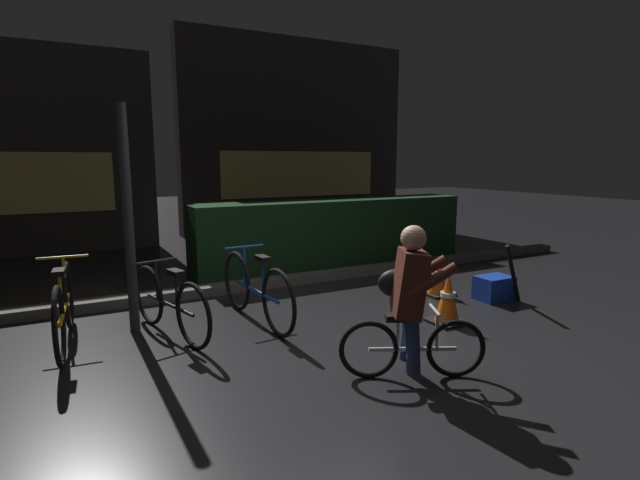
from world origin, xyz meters
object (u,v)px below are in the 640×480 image
object	(u,v)px
parked_bike_center_right	(256,290)
cyclist	(410,302)
parked_bike_center_left	(169,303)
traffic_cone_near	(448,299)
street_post	(128,221)
traffic_cone_far	(438,276)
closed_umbrella	(513,274)
blue_crate	(494,288)
parked_bike_left_mid	(64,308)

from	to	relation	value
parked_bike_center_right	cyclist	distance (m)	1.96
parked_bike_center_left	traffic_cone_near	size ratio (longest dim) A/B	2.79
street_post	parked_bike_center_right	bearing A→B (deg)	-13.93
street_post	traffic_cone_far	distance (m)	3.81
street_post	traffic_cone_near	xyz separation A→B (m)	(3.01, -1.30, -0.88)
parked_bike_center_right	traffic_cone_far	bearing A→B (deg)	-96.76
cyclist	parked_bike_center_right	bearing A→B (deg)	134.87
cyclist	closed_umbrella	xyz separation A→B (m)	(2.36, 0.99, -0.25)
traffic_cone_far	cyclist	size ratio (longest dim) A/B	0.41
street_post	parked_bike_center_right	xyz separation A→B (m)	(1.21, -0.30, -0.78)
street_post	traffic_cone_far	xyz separation A→B (m)	(3.68, -0.39, -0.90)
street_post	cyclist	world-z (taller)	street_post
parked_bike_center_right	cyclist	bearing A→B (deg)	-166.02
street_post	blue_crate	bearing A→B (deg)	-12.22
blue_crate	parked_bike_left_mid	bearing A→B (deg)	170.07
street_post	blue_crate	world-z (taller)	street_post
traffic_cone_far	traffic_cone_near	bearing A→B (deg)	-126.29
cyclist	closed_umbrella	distance (m)	2.57
parked_bike_left_mid	cyclist	size ratio (longest dim) A/B	1.41
parked_bike_left_mid	traffic_cone_far	bearing A→B (deg)	-90.03
parked_bike_center_left	cyclist	world-z (taller)	cyclist
parked_bike_center_left	traffic_cone_far	world-z (taller)	parked_bike_center_left
parked_bike_left_mid	blue_crate	bearing A→B (deg)	-95.59
cyclist	parked_bike_center_left	bearing A→B (deg)	155.72
traffic_cone_near	blue_crate	xyz separation A→B (m)	(1.14, 0.40, -0.12)
traffic_cone_far	cyclist	distance (m)	2.57
parked_bike_center_right	blue_crate	bearing A→B (deg)	-106.12
street_post	traffic_cone_near	world-z (taller)	street_post
blue_crate	cyclist	distance (m)	2.68
closed_umbrella	cyclist	bearing A→B (deg)	6.57
street_post	cyclist	bearing A→B (deg)	-49.48
street_post	parked_bike_center_left	xyz separation A→B (m)	(0.30, -0.28, -0.81)
traffic_cone_far	cyclist	xyz separation A→B (m)	(-1.85, -1.74, 0.38)
blue_crate	traffic_cone_near	bearing A→B (deg)	-160.68
parked_bike_center_left	parked_bike_left_mid	bearing A→B (deg)	61.19
blue_crate	closed_umbrella	xyz separation A→B (m)	(0.03, -0.25, 0.23)
parked_bike_center_left	traffic_cone_far	distance (m)	3.38
parked_bike_center_left	blue_crate	xyz separation A→B (m)	(3.85, -0.62, -0.18)
street_post	traffic_cone_near	size ratio (longest dim) A/B	4.12
parked_bike_center_right	traffic_cone_near	bearing A→B (deg)	-123.59
traffic_cone_far	parked_bike_center_right	bearing A→B (deg)	177.85
traffic_cone_far	closed_umbrella	bearing A→B (deg)	-56.50
blue_crate	closed_umbrella	world-z (taller)	closed_umbrella
traffic_cone_near	traffic_cone_far	distance (m)	1.13
parked_bike_center_right	traffic_cone_far	distance (m)	2.48
parked_bike_center_left	closed_umbrella	bearing A→B (deg)	-117.99
parked_bike_center_left	traffic_cone_near	world-z (taller)	parked_bike_center_left
traffic_cone_near	traffic_cone_far	size ratio (longest dim) A/B	1.09
parked_bike_center_right	street_post	bearing A→B (deg)	71.46
parked_bike_center_left	traffic_cone_near	distance (m)	2.90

